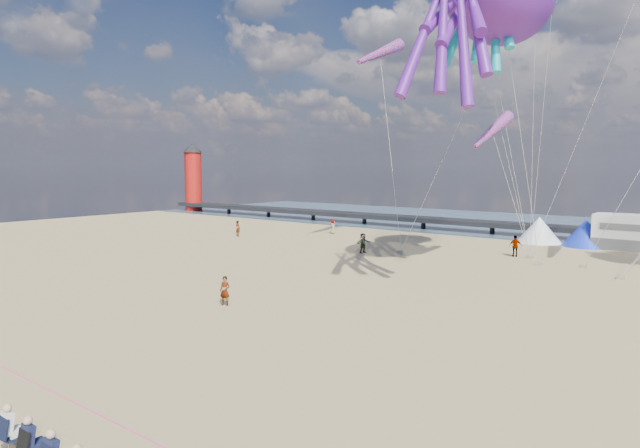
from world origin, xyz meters
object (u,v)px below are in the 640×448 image
Objects in this scene: beachgoer_4 at (363,243)px; windsock_right at (492,131)px; sandbag_a at (401,252)px; windsock_left at (380,53)px; standing_person at (225,291)px; beachgoer_5 at (238,228)px; beachgoer_3 at (515,246)px; sandbag_d at (584,266)px; sandbag_e at (530,257)px; sandbag_c at (621,278)px; motorhome_0 at (637,233)px; tent_white at (539,230)px; beachgoer_0 at (333,227)px; lighthouse at (193,182)px; tent_blue at (586,233)px; sandbag_b at (539,264)px.

windsock_right reaches higher than beachgoer_4.
windsock_left reaches higher than sandbag_a.
beachgoer_4 reaches higher than sandbag_a.
beachgoer_5 reaches higher than standing_person.
windsock_right is (0.14, -5.82, 8.62)m from beachgoer_3.
beachgoer_3 is 5.86m from sandbag_d.
windsock_right reaches higher than sandbag_e.
sandbag_c is (14.54, 19.93, -0.65)m from standing_person.
tent_white is (-8.00, 0.00, -0.30)m from motorhome_0.
tent_white is 9.90m from sandbag_e.
sandbag_d is (-1.39, -11.29, -1.39)m from motorhome_0.
sandbag_a is at bearing 178.11° from sandbag_c.
standing_person is at bearing -79.80° from windsock_left.
beachgoer_0 is at bearing 169.20° from sandbag_d.
sandbag_d is (15.89, 3.89, -0.70)m from beachgoer_4.
beachgoer_3 is (55.12, -13.37, -3.66)m from lighthouse.
tent_white is 8.00× the size of sandbag_e.
tent_white is 2.54× the size of beachgoer_5.
standing_person reaches higher than beachgoer_0.
lighthouse is 58.23m from tent_blue.
sandbag_c is at bearing -84.10° from motorhome_0.
beachgoer_4 is 16.38m from sandbag_d.
beachgoer_0 is 26.03m from sandbag_d.
beachgoer_3 is at bearing 134.98° from sandbag_b.
lighthouse is 2.25× the size of tent_white.
sandbag_d is (25.57, -4.88, -0.64)m from beachgoer_0.
beachgoer_5 is at bearing 100.41° from beachgoer_4.
sandbag_a is (12.27, -7.12, -0.64)m from beachgoer_0.
windsock_left is (-13.82, -12.10, 15.22)m from tent_blue.
standing_person is at bearing -99.33° from windsock_right.
standing_person is 23.67m from sandbag_b.
windsock_left reaches higher than windsock_right.
sandbag_b is (8.91, 21.91, -0.65)m from standing_person.
windsock_left is (-9.82, -12.10, 15.22)m from tent_white.
sandbag_a is at bearing -42.87° from beachgoer_4.
tent_blue is at bearing 0.00° from tent_white.
windsock_right is (-8.20, -1.12, 9.35)m from sandbag_c.
sandbag_d is at bearing -22.09° from sandbag_e.
beachgoer_4 is (-10.41, -5.82, -0.03)m from beachgoer_3.
motorhome_0 reaches higher than sandbag_e.
beachgoer_0 reaches higher than sandbag_a.
windsock_right reaches higher than sandbag_b.
motorhome_0 is 13.20× the size of sandbag_d.
beachgoer_5 reaches higher than sandbag_a.
windsock_left is at bearing 174.17° from sandbag_c.
standing_person is 0.90× the size of beachgoer_3.
windsock_left reaches higher than beachgoer_4.
motorhome_0 is 13.20× the size of sandbag_c.
sandbag_b is 1.00× the size of sandbag_d.
windsock_left is at bearing -179.91° from sandbag_b.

